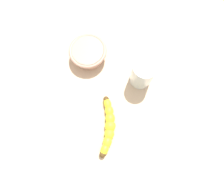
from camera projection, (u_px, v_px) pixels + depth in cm
name	position (u px, v px, depth cm)	size (l,w,h in cm)	color
wooden_tabletop	(149.00, 86.00, 72.67)	(120.00, 120.00, 3.00)	#CDAE8E
banana	(108.00, 126.00, 65.36)	(19.70, 5.83, 3.55)	yellow
smoothie_glass	(142.00, 74.00, 66.18)	(7.61, 7.61, 12.24)	silver
ceramic_bowl	(88.00, 53.00, 71.16)	(13.24, 13.24, 5.46)	tan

